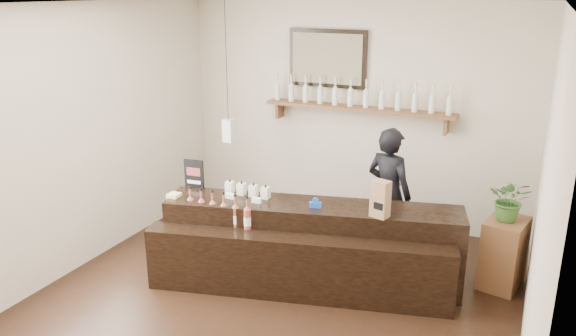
# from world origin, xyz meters

# --- Properties ---
(ground) EXTENTS (5.00, 5.00, 0.00)m
(ground) POSITION_xyz_m (0.00, 0.00, 0.00)
(ground) COLOR black
(ground) RESTS_ON ground
(room_shell) EXTENTS (5.00, 5.00, 5.00)m
(room_shell) POSITION_xyz_m (0.00, 0.00, 1.70)
(room_shell) COLOR beige
(room_shell) RESTS_ON ground
(back_wall_decor) EXTENTS (2.66, 0.96, 1.69)m
(back_wall_decor) POSITION_xyz_m (-0.15, 2.37, 1.76)
(back_wall_decor) COLOR brown
(back_wall_decor) RESTS_ON ground
(counter) EXTENTS (3.05, 1.49, 0.99)m
(counter) POSITION_xyz_m (0.17, 0.59, 0.40)
(counter) COLOR black
(counter) RESTS_ON ground
(promo_sign) EXTENTS (0.23, 0.04, 0.32)m
(promo_sign) POSITION_xyz_m (-1.18, 0.63, 1.00)
(promo_sign) COLOR black
(promo_sign) RESTS_ON counter
(paper_bag) EXTENTS (0.19, 0.16, 0.36)m
(paper_bag) POSITION_xyz_m (0.88, 0.67, 1.02)
(paper_bag) COLOR #926846
(paper_bag) RESTS_ON counter
(tape_dispenser) EXTENTS (0.13, 0.07, 0.10)m
(tape_dispenser) POSITION_xyz_m (0.24, 0.63, 0.88)
(tape_dispenser) COLOR #194DB2
(tape_dispenser) RESTS_ON counter
(side_cabinet) EXTENTS (0.46, 0.56, 0.72)m
(side_cabinet) POSITION_xyz_m (2.00, 1.38, 0.36)
(side_cabinet) COLOR brown
(side_cabinet) RESTS_ON ground
(potted_plant) EXTENTS (0.39, 0.34, 0.44)m
(potted_plant) POSITION_xyz_m (2.00, 1.38, 0.94)
(potted_plant) COLOR #355E25
(potted_plant) RESTS_ON side_cabinet
(shopkeeper) EXTENTS (0.72, 0.59, 1.70)m
(shopkeeper) POSITION_xyz_m (0.75, 1.55, 0.85)
(shopkeeper) COLOR black
(shopkeeper) RESTS_ON ground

